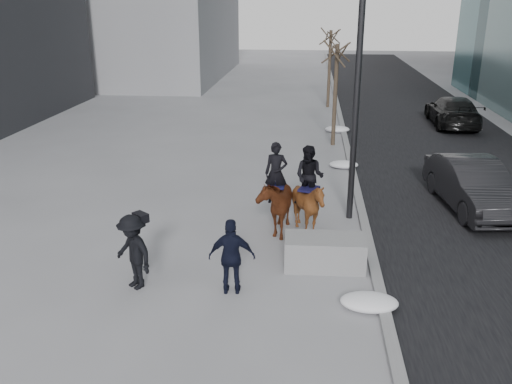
# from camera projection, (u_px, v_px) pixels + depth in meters

# --- Properties ---
(ground) EXTENTS (120.00, 120.00, 0.00)m
(ground) POSITION_uv_depth(u_px,v_px,m) (251.00, 265.00, 13.36)
(ground) COLOR gray
(ground) RESTS_ON ground
(road) EXTENTS (8.00, 90.00, 0.01)m
(road) POSITION_uv_depth(u_px,v_px,m) (448.00, 160.00, 22.07)
(road) COLOR black
(road) RESTS_ON ground
(curb) EXTENTS (0.25, 90.00, 0.12)m
(curb) POSITION_uv_depth(u_px,v_px,m) (349.00, 156.00, 22.43)
(curb) COLOR gray
(curb) RESTS_ON ground
(planter) EXTENTS (1.96, 1.02, 0.77)m
(planter) POSITION_uv_depth(u_px,v_px,m) (324.00, 252.00, 13.18)
(planter) COLOR gray
(planter) RESTS_ON ground
(car_near) EXTENTS (2.21, 4.86, 1.55)m
(car_near) POSITION_uv_depth(u_px,v_px,m) (473.00, 185.00, 16.75)
(car_near) COLOR black
(car_near) RESTS_ON ground
(car_far) EXTENTS (2.25, 5.26, 1.51)m
(car_far) POSITION_uv_depth(u_px,v_px,m) (453.00, 111.00, 27.86)
(car_far) COLOR black
(car_far) RESTS_ON ground
(tree_near) EXTENTS (1.20, 1.20, 4.90)m
(tree_near) POSITION_uv_depth(u_px,v_px,m) (335.00, 90.00, 23.56)
(tree_near) COLOR #34281F
(tree_near) RESTS_ON ground
(tree_far) EXTENTS (1.20, 1.20, 4.99)m
(tree_far) POSITION_uv_depth(u_px,v_px,m) (330.00, 65.00, 32.10)
(tree_far) COLOR #33241E
(tree_far) RESTS_ON ground
(mounted_left) EXTENTS (0.96, 1.98, 2.52)m
(mounted_left) POSITION_uv_depth(u_px,v_px,m) (276.00, 199.00, 15.09)
(mounted_left) COLOR #532610
(mounted_left) RESTS_ON ground
(mounted_right) EXTENTS (1.71, 1.82, 2.49)m
(mounted_right) POSITION_uv_depth(u_px,v_px,m) (309.00, 200.00, 14.86)
(mounted_right) COLOR #512710
(mounted_right) RESTS_ON ground
(feeder) EXTENTS (1.06, 0.89, 1.75)m
(feeder) POSITION_uv_depth(u_px,v_px,m) (232.00, 257.00, 11.85)
(feeder) COLOR black
(feeder) RESTS_ON ground
(camera_crew) EXTENTS (1.30, 1.21, 1.75)m
(camera_crew) POSITION_uv_depth(u_px,v_px,m) (133.00, 252.00, 12.07)
(camera_crew) COLOR black
(camera_crew) RESTS_ON ground
(lamppost) EXTENTS (0.25, 0.82, 9.09)m
(lamppost) POSITION_uv_depth(u_px,v_px,m) (360.00, 46.00, 14.57)
(lamppost) COLOR black
(lamppost) RESTS_ON ground
(snow_piles) EXTENTS (1.23, 16.97, 0.31)m
(snow_piles) POSITION_uv_depth(u_px,v_px,m) (346.00, 178.00, 19.44)
(snow_piles) COLOR white
(snow_piles) RESTS_ON ground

